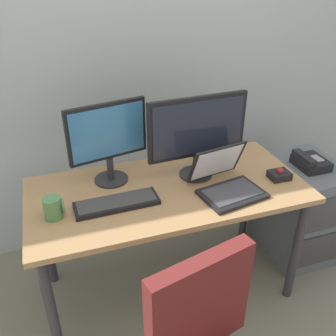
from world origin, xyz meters
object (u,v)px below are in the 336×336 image
trackball_mouse (279,175)px  coffee_mug (53,208)px  monitor_main (198,131)px  desk_phone (310,162)px  monitor_side (108,138)px  laptop (226,182)px  file_cabinet (299,208)px  keyboard (117,203)px

trackball_mouse → coffee_mug: size_ratio=1.03×
trackball_mouse → coffee_mug: coffee_mug is taller
monitor_main → trackball_mouse: monitor_main is taller
desk_phone → monitor_side: size_ratio=0.46×
desk_phone → laptop: 0.69m
file_cabinet → monitor_main: monitor_main is taller
monitor_main → coffee_mug: (-0.77, -0.14, -0.21)m
keyboard → desk_phone: bearing=5.9°
file_cabinet → monitor_side: bearing=175.5°
monitor_side → trackball_mouse: monitor_side is taller
monitor_side → keyboard: (-0.02, -0.24, -0.24)m
keyboard → monitor_main: bearing=16.8°
file_cabinet → keyboard: bearing=-173.4°
laptop → trackball_mouse: 0.33m
file_cabinet → keyboard: size_ratio=1.58×
desk_phone → coffee_mug: bearing=-175.2°
desk_phone → monitor_side: 1.24m
desk_phone → monitor_side: (-1.20, 0.11, 0.29)m
desk_phone → laptop: size_ratio=0.56×
laptop → coffee_mug: laptop is taller
monitor_main → coffee_mug: monitor_main is taller
monitor_side → laptop: monitor_side is taller
desk_phone → monitor_main: 0.81m
monitor_main → trackball_mouse: size_ratio=4.96×
trackball_mouse → laptop: bearing=-177.2°
desk_phone → coffee_mug: 1.52m
coffee_mug → monitor_main: bearing=10.7°
desk_phone → trackball_mouse: (-0.33, -0.16, 0.06)m
monitor_main → keyboard: monitor_main is taller
file_cabinet → laptop: 0.83m
monitor_side → coffee_mug: bearing=-142.6°
trackball_mouse → monitor_side: bearing=162.7°
file_cabinet → monitor_side: monitor_side is taller
laptop → monitor_side: bearing=152.1°
desk_phone → coffee_mug: size_ratio=1.87×
desk_phone → laptop: (-0.66, -0.18, 0.09)m
keyboard → trackball_mouse: size_ratio=3.76×
keyboard → trackball_mouse: 0.89m
file_cabinet → trackball_mouse: (-0.34, -0.18, 0.42)m
monitor_main → laptop: size_ratio=1.53×
desk_phone → keyboard: (-1.22, -0.13, 0.05)m
trackball_mouse → monitor_main: bearing=157.2°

